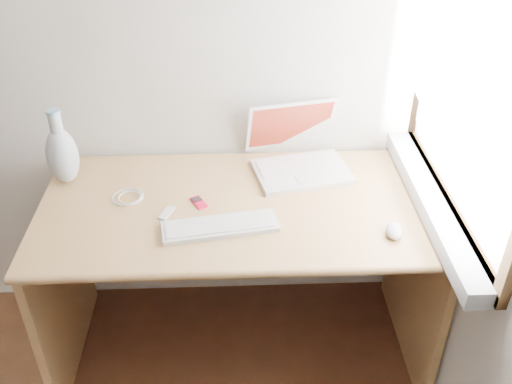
{
  "coord_description": "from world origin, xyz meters",
  "views": [
    {
      "loc": [
        1.02,
        -0.27,
        1.91
      ],
      "look_at": [
        1.09,
        1.35,
        0.81
      ],
      "focal_mm": 40.0,
      "sensor_mm": 36.0,
      "label": 1
    }
  ],
  "objects_px": {
    "external_keyboard": "(220,226)",
    "vase": "(62,154)",
    "laptop": "(301,155)",
    "desk": "(240,236)"
  },
  "relations": [
    {
      "from": "external_keyboard",
      "to": "vase",
      "type": "xyz_separation_m",
      "value": [
        -0.57,
        0.32,
        0.11
      ]
    },
    {
      "from": "laptop",
      "to": "vase",
      "type": "xyz_separation_m",
      "value": [
        -0.88,
        -0.07,
        0.06
      ]
    },
    {
      "from": "external_keyboard",
      "to": "desk",
      "type": "bearing_deg",
      "value": 64.78
    },
    {
      "from": "desk",
      "to": "vase",
      "type": "bearing_deg",
      "value": 172.25
    },
    {
      "from": "vase",
      "to": "desk",
      "type": "bearing_deg",
      "value": -7.75
    },
    {
      "from": "desk",
      "to": "external_keyboard",
      "type": "bearing_deg",
      "value": -106.05
    },
    {
      "from": "external_keyboard",
      "to": "vase",
      "type": "relative_size",
      "value": 1.36
    },
    {
      "from": "desk",
      "to": "laptop",
      "type": "relative_size",
      "value": 3.59
    },
    {
      "from": "external_keyboard",
      "to": "vase",
      "type": "height_order",
      "value": "vase"
    },
    {
      "from": "laptop",
      "to": "vase",
      "type": "height_order",
      "value": "vase"
    }
  ]
}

